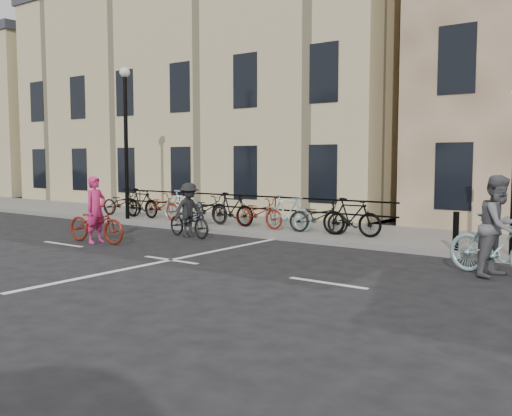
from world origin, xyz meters
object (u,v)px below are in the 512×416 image
Objects in this scene: lamp_post at (126,124)px; cyclist_dark at (189,216)px; cyclist_grey at (498,236)px; cyclist_pink at (96,220)px.

lamp_post reaches higher than cyclist_dark.
cyclist_grey is 1.14× the size of cyclist_dark.
cyclist_dark is (-8.62, 0.57, -0.17)m from cyclist_grey.
cyclist_pink is at bearing 113.15° from cyclist_grey.
cyclist_pink is (2.97, -3.68, -2.86)m from lamp_post.
cyclist_grey reaches higher than cyclist_dark.
cyclist_dark is (1.26, 2.32, -0.00)m from cyclist_pink.
cyclist_pink is 0.98× the size of cyclist_grey.
cyclist_grey is at bearing -8.55° from lamp_post.
lamp_post reaches higher than cyclist_grey.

